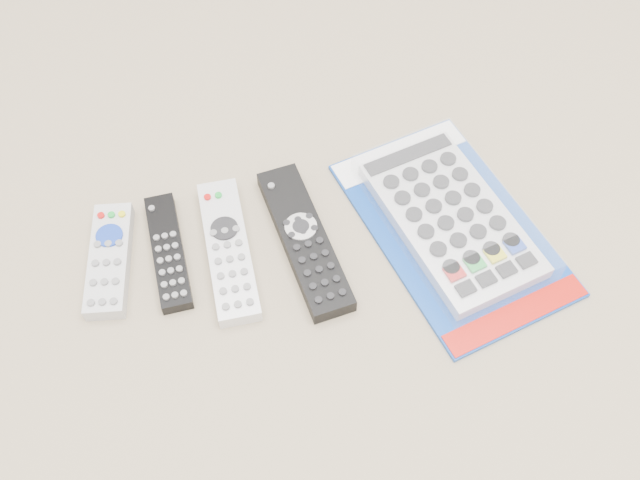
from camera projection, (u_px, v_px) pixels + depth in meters
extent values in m
plane|color=gray|center=(285.00, 235.00, 0.90)|extent=(5.00, 5.00, 0.00)
cube|color=#B0B0B2|center=(110.00, 260.00, 0.87)|extent=(0.07, 0.16, 0.02)
cylinder|color=#1533A2|center=(109.00, 235.00, 0.87)|extent=(0.04, 0.04, 0.00)
cube|color=black|center=(168.00, 251.00, 0.88)|extent=(0.04, 0.17, 0.02)
cube|color=silver|center=(228.00, 249.00, 0.88)|extent=(0.06, 0.20, 0.02)
cylinder|color=black|center=(224.00, 228.00, 0.88)|extent=(0.04, 0.04, 0.00)
cube|color=black|center=(304.00, 239.00, 0.88)|extent=(0.07, 0.23, 0.02)
cylinder|color=silver|center=(301.00, 227.00, 0.88)|extent=(0.04, 0.04, 0.00)
cube|color=#0D3B99|center=(451.00, 228.00, 0.90)|extent=(0.25, 0.35, 0.01)
cube|color=white|center=(399.00, 154.00, 0.96)|extent=(0.19, 0.08, 0.00)
cube|color=#B6140D|center=(516.00, 315.00, 0.83)|extent=(0.19, 0.07, 0.00)
cube|color=silver|center=(451.00, 219.00, 0.89)|extent=(0.18, 0.26, 0.02)
cube|color=white|center=(452.00, 215.00, 0.89)|extent=(0.20, 0.28, 0.04)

